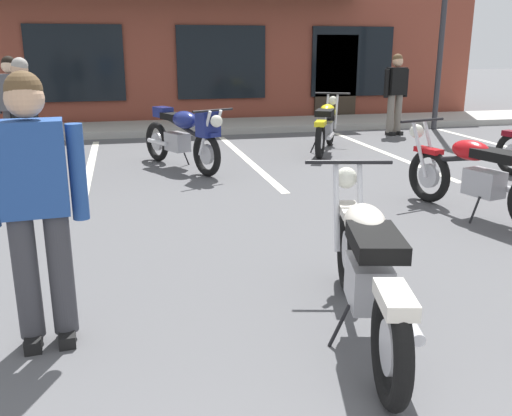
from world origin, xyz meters
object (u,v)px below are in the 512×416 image
person_by_back_row (13,103)px  person_near_building (396,89)px  motorcycle_red_sportbike (184,135)px  motorcycle_silver_naked (477,175)px  person_in_shorts_foreground (24,113)px  motorcycle_foreground_classic (366,267)px  motorcycle_green_cafe_racer (326,126)px  person_in_black_shirt (35,196)px

person_by_back_row → person_near_building: size_ratio=1.00×
motorcycle_red_sportbike → person_by_back_row: size_ratio=1.17×
motorcycle_silver_naked → person_in_shorts_foreground: person_in_shorts_foreground is taller
motorcycle_foreground_classic → motorcycle_green_cafe_racer: 6.66m
motorcycle_green_cafe_racer → person_in_black_shirt: bearing=-124.0°
person_in_black_shirt → person_near_building: bearing=50.9°
motorcycle_silver_naked → person_near_building: (1.90, 5.73, 0.49)m
person_by_back_row → motorcycle_green_cafe_racer: bearing=-1.7°
person_by_back_row → motorcycle_silver_naked: bearing=-38.8°
motorcycle_foreground_classic → motorcycle_red_sportbike: (-0.56, 5.39, 0.07)m
motorcycle_green_cafe_racer → person_by_back_row: bearing=178.3°
motorcycle_silver_naked → person_by_back_row: (-5.36, 4.32, 0.49)m
motorcycle_red_sportbike → person_near_building: bearing=28.0°
motorcycle_green_cafe_racer → person_near_building: size_ratio=1.15×
motorcycle_foreground_classic → person_by_back_row: size_ratio=1.24×
motorcycle_silver_naked → person_by_back_row: bearing=141.2°
motorcycle_red_sportbike → motorcycle_silver_naked: bearing=-48.7°
motorcycle_red_sportbike → motorcycle_green_cafe_racer: bearing=19.9°
motorcycle_red_sportbike → motorcycle_silver_naked: size_ratio=0.95×
motorcycle_green_cafe_racer → person_near_building: 2.67m
motorcycle_green_cafe_racer → person_in_shorts_foreground: size_ratio=1.15×
motorcycle_red_sportbike → person_in_black_shirt: person_in_black_shirt is taller
motorcycle_foreground_classic → person_in_black_shirt: bearing=169.7°
person_in_shorts_foreground → person_near_building: bearing=23.0°
motorcycle_foreground_classic → person_near_building: size_ratio=1.24×
motorcycle_foreground_classic → person_near_building: (4.16, 7.90, 0.49)m
person_by_back_row → motorcycle_foreground_classic: bearing=-64.4°
motorcycle_foreground_classic → person_in_shorts_foreground: (-2.71, 4.99, 0.49)m
motorcycle_red_sportbike → person_near_building: 5.37m
motorcycle_foreground_classic → person_in_black_shirt: 2.06m
person_in_shorts_foreground → motorcycle_red_sportbike: bearing=10.6°
motorcycle_foreground_classic → motorcycle_green_cafe_racer: (2.06, 6.34, 0.00)m
motorcycle_silver_naked → motorcycle_green_cafe_racer: size_ratio=1.07×
person_in_shorts_foreground → motorcycle_silver_naked: bearing=-29.5°
person_by_back_row → person_in_black_shirt: bearing=-79.6°
motorcycle_silver_naked → motorcycle_green_cafe_racer: same height
person_in_black_shirt → person_in_shorts_foreground: 4.69m
motorcycle_red_sportbike → person_near_building: size_ratio=1.17×
person_in_shorts_foreground → person_by_back_row: 1.55m
motorcycle_green_cafe_racer → motorcycle_red_sportbike: bearing=-160.1°
motorcycle_foreground_classic → person_near_building: 8.94m
person_by_back_row → person_near_building: bearing=11.0°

